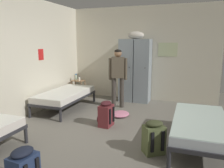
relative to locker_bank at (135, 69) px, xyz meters
name	(u,v)px	position (x,y,z in m)	size (l,w,h in m)	color
ground_plane	(107,135)	(0.11, -2.67, -0.97)	(9.45, 9.45, 0.00)	slate
room_backdrop	(78,56)	(-1.15, -1.38, 0.44)	(4.53, 5.97, 2.82)	beige
locker_bank	(135,69)	(0.00, 0.00, 0.00)	(0.90, 0.55, 2.07)	#8C99A3
shelf_unit	(78,87)	(-1.79, -0.24, -0.62)	(0.38, 0.30, 0.57)	#99704C
bed_left_rear	(65,95)	(-1.54, -1.43, -0.59)	(0.90, 1.90, 0.49)	#28282D
bed_right	(200,125)	(1.76, -2.55, -0.59)	(0.90, 1.90, 0.49)	#28282D
person_traveler	(118,73)	(-0.28, -0.82, -0.02)	(0.48, 0.29, 1.58)	#3D3833
water_bottle	(76,77)	(-1.87, -0.22, -0.31)	(0.07, 0.07, 0.20)	silver
lotion_bottle	(79,79)	(-1.72, -0.28, -0.33)	(0.05, 0.05, 0.15)	white
backpack_olive	(153,138)	(1.06, -3.07, -0.71)	(0.41, 0.41, 0.55)	#566038
backpack_maroon	(106,114)	(-0.09, -2.23, -0.71)	(0.35, 0.34, 0.55)	maroon
clothes_pile_pink	(120,114)	(0.01, -1.51, -0.92)	(0.43, 0.50, 0.10)	pink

